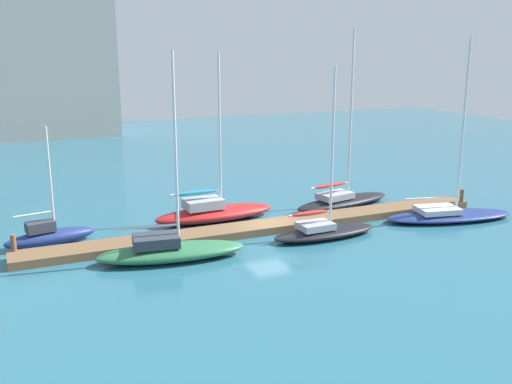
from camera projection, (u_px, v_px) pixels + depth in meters
ground_plane at (269, 230)px, 35.82m from camera, size 120.00×120.00×0.00m
dock_pier at (269, 227)px, 35.76m from camera, size 30.13×2.02×0.47m
dock_piling_near_end at (14, 247)px, 30.66m from camera, size 0.28×0.28×1.39m
dock_piling_far_end at (462, 199)px, 40.64m from camera, size 0.28×0.28×1.39m
sailboat_0 at (49, 235)px, 32.90m from camera, size 5.30×2.28×6.85m
sailboat_1 at (170, 250)px, 30.59m from camera, size 8.20×3.46×10.92m
sailboat_2 at (214, 211)px, 37.61m from camera, size 8.21×2.68×10.78m
sailboat_3 at (324, 230)px, 34.28m from camera, size 6.78×2.22×10.05m
sailboat_4 at (342, 199)px, 41.11m from camera, size 8.50×3.65×12.33m
sailboat_5 at (448, 214)px, 37.85m from camera, size 9.21×4.47×11.72m
harbor_building_distant at (46, 67)px, 73.91m from camera, size 16.60×10.50×17.50m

